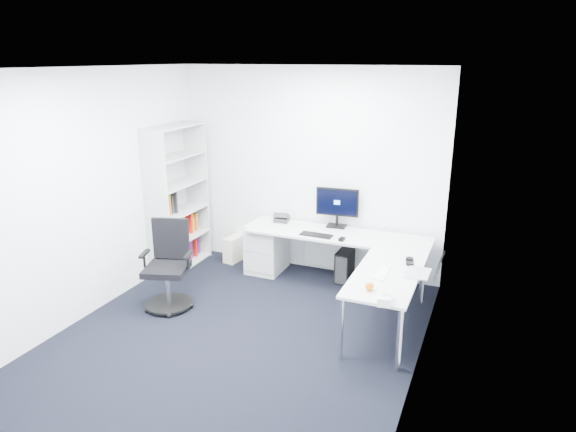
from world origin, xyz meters
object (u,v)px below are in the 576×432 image
at_px(l_desk, 329,268).
at_px(monitor, 337,207).
at_px(bookshelf, 178,198).
at_px(task_chair, 166,267).
at_px(laptop, 419,263).

relative_size(l_desk, monitor, 4.14).
height_order(bookshelf, monitor, bookshelf).
xyz_separation_m(l_desk, monitor, (-0.10, 0.58, 0.60)).
xyz_separation_m(task_chair, laptop, (2.73, 0.50, 0.28)).
xyz_separation_m(l_desk, bookshelf, (-2.17, 0.05, 0.64)).
bearing_deg(laptop, task_chair, -168.46).
bearing_deg(task_chair, laptop, -6.63).
height_order(bookshelf, laptop, bookshelf).
bearing_deg(task_chair, bookshelf, 100.07).
relative_size(l_desk, laptop, 6.83).
distance_m(l_desk, bookshelf, 2.27).
xyz_separation_m(bookshelf, task_chair, (0.57, -1.12, -0.47)).
xyz_separation_m(bookshelf, monitor, (2.08, 0.53, -0.04)).
distance_m(l_desk, laptop, 1.34).
bearing_deg(laptop, bookshelf, 170.54).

